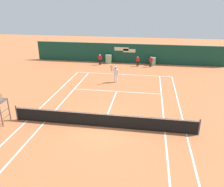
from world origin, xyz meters
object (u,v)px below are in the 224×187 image
object	(u,v)px
ball_kid_right_post	(138,61)
tennis_ball_near_service_line	(133,118)
tennis_ball_by_sideline	(73,85)
ball_kid_left_post	(100,59)
player_on_baseline	(116,73)
tennis_ball_mid_court	(64,109)
ball_kid_centre_post	(151,61)

from	to	relation	value
ball_kid_right_post	tennis_ball_near_service_line	distance (m)	13.85
tennis_ball_by_sideline	ball_kid_left_post	bearing A→B (deg)	82.89
ball_kid_right_post	tennis_ball_by_sideline	distance (m)	9.85
player_on_baseline	ball_kid_left_post	bearing A→B (deg)	-51.17
tennis_ball_by_sideline	tennis_ball_near_service_line	xyz separation A→B (m)	(6.32, -5.89, 0.00)
ball_kid_left_post	tennis_ball_mid_court	distance (m)	13.28
player_on_baseline	ball_kid_right_post	size ratio (longest dim) A/B	1.48
tennis_ball_by_sideline	ball_kid_centre_post	bearing A→B (deg)	46.99
tennis_ball_by_sideline	tennis_ball_near_service_line	bearing A→B (deg)	-42.99
ball_kid_centre_post	tennis_ball_mid_court	world-z (taller)	ball_kid_centre_post
ball_kid_right_post	tennis_ball_by_sideline	bearing A→B (deg)	50.08
ball_kid_right_post	tennis_ball_by_sideline	xyz separation A→B (m)	(-5.80, -7.93, -0.68)
ball_kid_left_post	tennis_ball_by_sideline	bearing A→B (deg)	82.21
ball_kid_centre_post	tennis_ball_by_sideline	size ratio (longest dim) A/B	19.27
ball_kid_left_post	tennis_ball_mid_court	world-z (taller)	ball_kid_left_post
player_on_baseline	tennis_ball_by_sideline	distance (m)	4.34
tennis_ball_by_sideline	tennis_ball_near_service_line	world-z (taller)	same
player_on_baseline	ball_kid_centre_post	distance (m)	7.30
tennis_ball_mid_court	tennis_ball_by_sideline	bearing A→B (deg)	100.90
ball_kid_centre_post	tennis_ball_near_service_line	size ratio (longest dim) A/B	19.27
ball_kid_centre_post	tennis_ball_by_sideline	xyz separation A→B (m)	(-7.40, -7.93, -0.72)
ball_kid_right_post	tennis_ball_near_service_line	size ratio (longest dim) A/B	18.35
ball_kid_centre_post	tennis_ball_mid_court	distance (m)	14.73
ball_kid_left_post	tennis_ball_mid_court	bearing A→B (deg)	89.48
tennis_ball_mid_court	tennis_ball_near_service_line	xyz separation A→B (m)	(5.29, -0.57, 0.00)
player_on_baseline	ball_kid_right_post	xyz separation A→B (m)	(1.83, 6.44, -0.26)
ball_kid_right_post	player_on_baseline	bearing A→B (deg)	70.40
tennis_ball_by_sideline	ball_kid_right_post	bearing A→B (deg)	53.83
tennis_ball_by_sideline	tennis_ball_mid_court	xyz separation A→B (m)	(1.02, -5.32, 0.00)
tennis_ball_by_sideline	tennis_ball_mid_court	distance (m)	5.42
ball_kid_centre_post	ball_kid_right_post	world-z (taller)	ball_kid_centre_post
player_on_baseline	tennis_ball_near_service_line	world-z (taller)	player_on_baseline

